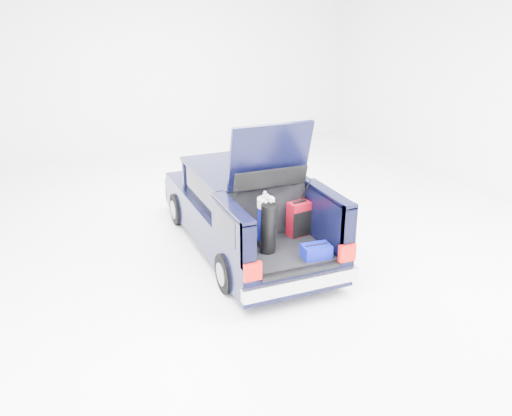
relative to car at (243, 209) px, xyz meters
name	(u,v)px	position (x,y,z in m)	size (l,w,h in m)	color
ground	(245,246)	(0.00, -0.11, -0.67)	(14.00, 14.00, 0.00)	white
car	(243,209)	(0.00, 0.00, 0.00)	(1.87, 4.65, 2.47)	black
red_suitcase	(299,219)	(0.50, -1.19, 0.20)	(0.38, 0.28, 0.58)	maroon
black_golf_bag	(268,228)	(-0.21, -1.58, 0.32)	(0.26, 0.29, 0.86)	black
blue_golf_bag	(266,222)	(-0.15, -1.35, 0.32)	(0.28, 0.28, 0.88)	black
blue_duffel	(316,251)	(0.37, -2.01, 0.03)	(0.43, 0.30, 0.22)	#050A75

